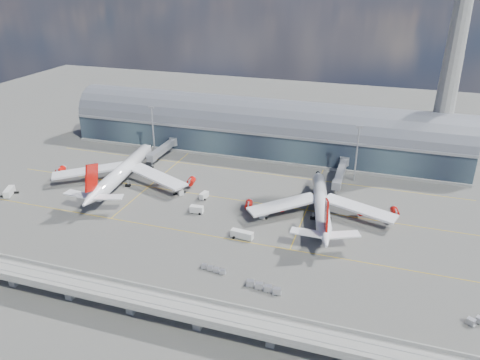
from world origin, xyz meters
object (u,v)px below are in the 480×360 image
(service_truck_0, at_px, (9,192))
(service_truck_3, at_px, (265,213))
(cargo_train_0, at_px, (213,269))
(floodlight_mast_right, at_px, (357,152))
(airliner_left, at_px, (122,172))
(service_truck_5, at_px, (179,191))
(service_truck_1, at_px, (197,209))
(cargo_train_1, at_px, (263,287))
(control_tower, at_px, (453,58))
(airliner_right, at_px, (321,205))
(cargo_train_2, at_px, (480,320))
(floodlight_mast_left, at_px, (153,130))
(service_truck_2, at_px, (242,235))
(service_truck_4, at_px, (204,196))

(service_truck_0, xyz_separation_m, service_truck_3, (107.22, 15.69, -0.12))
(cargo_train_0, bearing_deg, floodlight_mast_right, -31.05)
(airliner_left, distance_m, service_truck_5, 28.28)
(service_truck_1, relative_size, cargo_train_1, 0.46)
(control_tower, bearing_deg, airliner_right, -123.26)
(cargo_train_2, bearing_deg, control_tower, 31.96)
(control_tower, relative_size, cargo_train_1, 9.01)
(cargo_train_2, bearing_deg, floodlight_mast_left, 87.74)
(service_truck_3, bearing_deg, service_truck_2, -92.58)
(control_tower, relative_size, floodlight_mast_right, 4.01)
(service_truck_0, bearing_deg, control_tower, 3.54)
(cargo_train_2, bearing_deg, service_truck_1, 99.26)
(floodlight_mast_left, xyz_separation_m, floodlight_mast_right, (100.00, 0.00, 0.00))
(airliner_left, height_order, cargo_train_2, airliner_left)
(service_truck_2, bearing_deg, service_truck_5, 60.60)
(airliner_right, bearing_deg, floodlight_mast_left, 145.00)
(airliner_left, xyz_separation_m, airliner_right, (88.04, -2.59, -0.91))
(control_tower, height_order, service_truck_0, control_tower)
(service_truck_2, bearing_deg, cargo_train_1, -143.66)
(cargo_train_1, bearing_deg, service_truck_4, 29.47)
(airliner_right, bearing_deg, service_truck_4, 167.09)
(cargo_train_2, bearing_deg, service_truck_5, 95.42)
(service_truck_4, height_order, service_truck_5, service_truck_4)
(floodlight_mast_right, distance_m, airliner_left, 103.74)
(floodlight_mast_right, relative_size, airliner_left, 0.38)
(service_truck_1, bearing_deg, floodlight_mast_left, 37.89)
(service_truck_5, bearing_deg, cargo_train_1, -91.89)
(service_truck_5, xyz_separation_m, cargo_train_0, (33.68, -47.47, -0.52))
(airliner_right, height_order, service_truck_4, airliner_right)
(service_truck_2, relative_size, service_truck_3, 1.31)
(cargo_train_0, bearing_deg, service_truck_0, 68.27)
(service_truck_3, bearing_deg, airliner_right, 25.03)
(control_tower, relative_size, service_truck_3, 16.14)
(service_truck_0, xyz_separation_m, service_truck_1, (81.15, 10.16, -0.13))
(service_truck_0, height_order, service_truck_2, service_truck_0)
(service_truck_2, xyz_separation_m, cargo_train_2, (74.37, -21.55, -0.60))
(service_truck_1, relative_size, cargo_train_2, 0.67)
(service_truck_2, bearing_deg, service_truck_3, -4.68)
(service_truck_1, bearing_deg, airliner_left, 67.45)
(floodlight_mast_right, bearing_deg, floodlight_mast_left, 180.00)
(service_truck_1, height_order, cargo_train_0, service_truck_1)
(control_tower, xyz_separation_m, service_truck_0, (-171.57, -88.75, -50.01))
(service_truck_0, bearing_deg, floodlight_mast_left, 35.15)
(service_truck_5, xyz_separation_m, cargo_train_2, (110.61, -47.41, -0.34))
(airliner_left, bearing_deg, cargo_train_1, -40.42)
(control_tower, bearing_deg, airliner_left, -154.02)
(service_truck_5, bearing_deg, control_tower, -14.58)
(control_tower, xyz_separation_m, service_truck_1, (-90.42, -78.59, -50.13))
(service_truck_2, relative_size, cargo_train_0, 0.94)
(control_tower, distance_m, floodlight_mast_left, 143.01)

